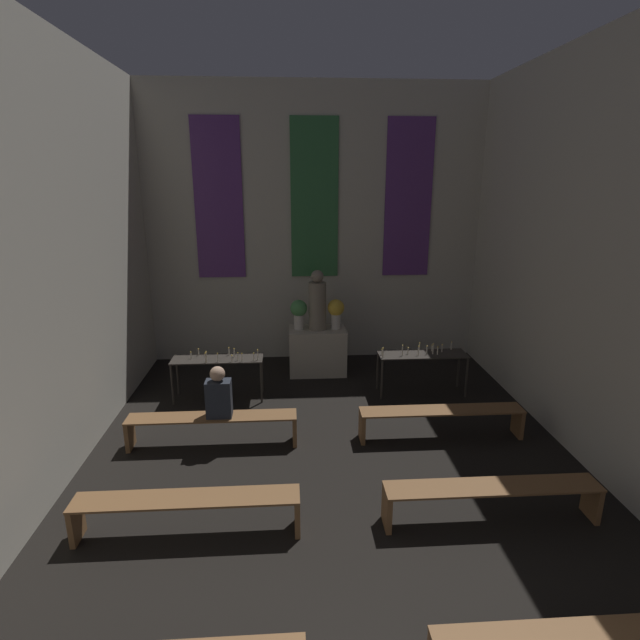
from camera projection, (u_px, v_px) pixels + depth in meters
wall_back at (314, 225)px, 10.28m from camera, size 7.10×0.16×5.62m
wall_left at (27, 269)px, 5.60m from camera, size 0.12×9.45×5.62m
wall_right at (623, 262)px, 6.03m from camera, size 0.12×9.45×5.62m
altar at (317, 351)px, 9.97m from camera, size 1.12×0.70×0.92m
statue at (317, 303)px, 9.70m from camera, size 0.34×0.34×1.18m
flower_vase_left at (299, 312)px, 9.72m from camera, size 0.33×0.33×0.59m
flower_vase_right at (336, 311)px, 9.77m from camera, size 0.33×0.33×0.59m
candle_rack_left at (218, 363)px, 8.71m from camera, size 1.58×0.49×0.96m
candle_rack_right at (422, 358)px, 8.94m from camera, size 1.58×0.49×0.96m
pew_second_left at (187, 507)px, 5.41m from camera, size 2.45×0.36×0.47m
pew_second_right at (492, 494)px, 5.62m from camera, size 2.45×0.36×0.47m
pew_back_left at (212, 423)px, 7.25m from camera, size 2.45×0.36×0.47m
pew_back_right at (441, 416)px, 7.46m from camera, size 2.45×0.36×0.47m
person_seated at (219, 394)px, 7.13m from camera, size 0.36×0.24×0.76m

